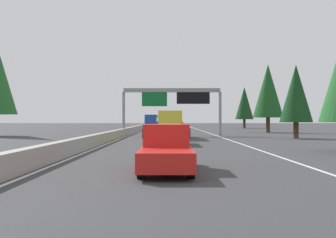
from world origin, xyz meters
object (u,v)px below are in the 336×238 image
object	(u,v)px
conifer_right_far	(244,103)
pickup_near_right	(167,124)
minivan_far_center	(170,133)
sign_gantry_overhead	(173,98)
sedan_mid_right	(180,124)
sedan_mid_center	(167,128)
conifer_right_mid	(268,91)
sedan_far_right	(157,124)
conifer_right_near	(296,94)
box_truck_distant_a	(170,124)
bus_distant_b	(152,121)
pickup_near_center	(166,148)

from	to	relation	value
conifer_right_far	pickup_near_right	bearing A→B (deg)	87.82
minivan_far_center	conifer_right_far	bearing A→B (deg)	-16.65
sign_gantry_overhead	sedan_mid_right	world-z (taller)	sign_gantry_overhead
sedan_mid_center	conifer_right_mid	xyz separation A→B (m)	(-0.93, -15.98, 5.88)
sign_gantry_overhead	sedan_mid_right	size ratio (longest dim) A/B	2.88
minivan_far_center	sedan_far_right	world-z (taller)	minivan_far_center
sedan_mid_center	conifer_right_near	distance (m)	25.21
box_truck_distant_a	bus_distant_b	xyz separation A→B (m)	(46.43, 4.03, 0.11)
conifer_right_far	conifer_right_near	bearing A→B (deg)	175.51
conifer_right_near	minivan_far_center	bearing A→B (deg)	126.04
conifer_right_near	bus_distant_b	bearing A→B (deg)	20.53
pickup_near_right	pickup_near_center	bearing A→B (deg)	-179.88
sedan_mid_center	conifer_right_near	size ratio (longest dim) A/B	0.55
pickup_near_center	conifer_right_near	world-z (taller)	conifer_right_near
pickup_near_center	sedan_mid_right	world-z (taller)	pickup_near_center
sedan_mid_center	sedan_far_right	bearing A→B (deg)	3.29
box_truck_distant_a	sedan_mid_right	distance (m)	76.13
box_truck_distant_a	sedan_mid_right	bearing A→B (deg)	-2.58
pickup_near_right	conifer_right_far	xyz separation A→B (m)	(-0.68, -17.85, 4.90)
bus_distant_b	pickup_near_right	size ratio (longest dim) A/B	2.05
sign_gantry_overhead	sedan_far_right	bearing A→B (deg)	3.38
sedan_mid_right	minivan_far_center	size ratio (longest dim) A/B	0.88
sedan_mid_center	minivan_far_center	world-z (taller)	minivan_far_center
box_truck_distant_a	sedan_far_right	bearing A→B (deg)	2.78
sedan_mid_center	conifer_right_far	world-z (taller)	conifer_right_far
minivan_far_center	sedan_far_right	distance (m)	92.68
sedan_far_right	sedan_mid_center	bearing A→B (deg)	-176.71
conifer_right_near	sedan_mid_right	bearing A→B (deg)	7.56
bus_distant_b	sedan_far_right	world-z (taller)	bus_distant_b
sign_gantry_overhead	conifer_right_far	distance (m)	44.34
minivan_far_center	pickup_near_right	distance (m)	59.22
sign_gantry_overhead	minivan_far_center	world-z (taller)	sign_gantry_overhead
minivan_far_center	conifer_right_far	world-z (taller)	conifer_right_far
bus_distant_b	conifer_right_far	xyz separation A→B (m)	(1.48, -21.46, 4.10)
box_truck_distant_a	pickup_near_right	size ratio (longest dim) A/B	1.52
sign_gantry_overhead	conifer_right_far	bearing A→B (deg)	-22.53
box_truck_distant_a	minivan_far_center	size ratio (longest dim) A/B	1.70
pickup_near_center	conifer_right_near	xyz separation A→B (m)	(26.50, -13.87, 3.94)
sedan_mid_center	minivan_far_center	size ratio (longest dim) A/B	0.88
box_truck_distant_a	conifer_right_mid	size ratio (longest dim) A/B	0.79
sedan_mid_center	pickup_near_right	size ratio (longest dim) A/B	0.79
sign_gantry_overhead	conifer_right_near	bearing A→B (deg)	-120.09
bus_distant_b	pickup_near_center	bearing A→B (deg)	-177.07
box_truck_distant_a	pickup_near_right	world-z (taller)	box_truck_distant_a
sedan_mid_center	conifer_right_near	xyz separation A→B (m)	(-20.52, -14.03, 4.17)
bus_distant_b	conifer_right_mid	world-z (taller)	conifer_right_mid
pickup_near_right	conifer_right_mid	distance (m)	34.17
box_truck_distant_a	sedan_mid_center	bearing A→B (deg)	1.20
sign_gantry_overhead	conifer_right_far	xyz separation A→B (m)	(40.94, -16.98, 1.00)
box_truck_distant_a	pickup_near_center	bearing A→B (deg)	179.46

